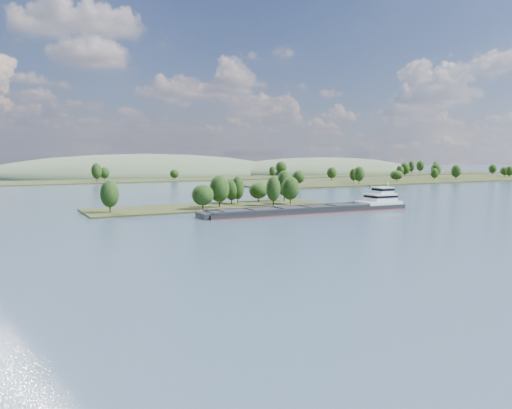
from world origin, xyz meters
TOP-DOWN VIEW (x-y plane):
  - ground at (0.00, 120.00)m, footprint 1800.00×1800.00m
  - tree_island at (6.43, 179.28)m, footprint 100.00×30.00m
  - right_bank at (230.71, 299.63)m, footprint 320.00×90.00m
  - back_shoreline at (10.07, 399.82)m, footprint 900.00×60.00m
  - hill_east at (260.00, 470.00)m, footprint 260.00×140.00m
  - hill_west at (60.00, 500.00)m, footprint 320.00×160.00m
  - cargo_barge at (32.56, 146.92)m, footprint 86.71×13.40m

SIDE VIEW (x-z plane):
  - ground at x=0.00m, z-range 0.00..0.00m
  - hill_east at x=260.00m, z-range -18.00..18.00m
  - hill_west at x=60.00m, z-range -22.00..22.00m
  - back_shoreline at x=10.07m, z-range -7.07..8.64m
  - right_bank at x=230.71m, z-range -6.43..8.45m
  - cargo_barge at x=32.56m, z-range -4.37..7.32m
  - tree_island at x=6.43m, z-range -3.31..11.89m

